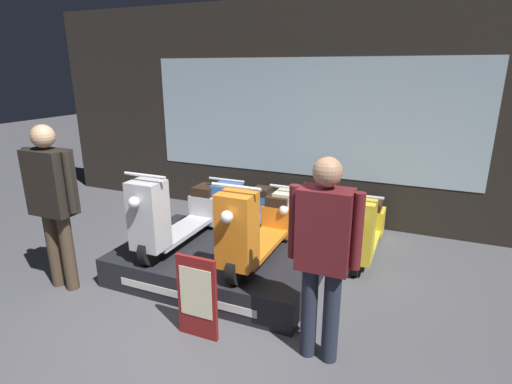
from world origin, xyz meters
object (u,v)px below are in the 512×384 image
Objects in this scene: scooter_backrow_0 at (244,211)px; scooter_display_right at (258,228)px; scooter_backrow_1 at (301,220)px; scooter_backrow_2 at (364,229)px; person_right_browsing at (323,248)px; person_left_browsing at (52,194)px; price_sign_board at (197,297)px; scooter_display_left at (178,215)px.

scooter_display_right is at bearing -59.04° from scooter_backrow_0.
scooter_backrow_1 and scooter_backrow_2 have the same top height.
person_right_browsing reaches higher than scooter_backrow_1.
person_left_browsing is at bearing -156.95° from scooter_display_right.
price_sign_board is at bearing -5.26° from person_left_browsing.
scooter_backrow_0 is 2.43m from person_left_browsing.
scooter_backrow_0 is 0.81m from scooter_backrow_1.
scooter_backrow_1 is at bearing 85.20° from scooter_display_right.
scooter_display_right is at bearing -94.80° from scooter_backrow_1.
person_left_browsing reaches higher than scooter_display_right.
person_left_browsing is 1.05× the size of person_right_browsing.
person_left_browsing is 2.78m from person_right_browsing.
scooter_display_right is 1.42m from scooter_backrow_0.
scooter_display_right is at bearing 80.78° from price_sign_board.
person_left_browsing reaches higher than scooter_backrow_2.
scooter_backrow_0 is at bearing 180.00° from scooter_backrow_2.
scooter_backrow_0 is 0.95× the size of person_right_browsing.
person_left_browsing is (-1.19, -2.00, 0.68)m from scooter_backrow_0.
person_right_browsing is (1.85, -0.81, 0.28)m from scooter_display_left.
person_left_browsing is (-1.91, -0.81, 0.36)m from scooter_display_right.
scooter_backrow_2 reaches higher than price_sign_board.
scooter_backrow_2 is 0.90× the size of person_left_browsing.
scooter_backrow_1 is at bearing 0.00° from scooter_backrow_0.
scooter_backrow_2 is at bearing 52.49° from scooter_display_right.
scooter_display_right reaches higher than scooter_backrow_2.
person_right_browsing is (1.58, -2.00, 0.60)m from scooter_backrow_0.
scooter_display_left is at bearing -102.71° from scooter_backrow_0.
person_left_browsing is at bearing 174.74° from price_sign_board.
scooter_backrow_0 reaches higher than price_sign_board.
scooter_display_right is (0.98, 0.00, 0.00)m from scooter_display_left.
price_sign_board is (-0.26, -2.16, 0.02)m from scooter_backrow_1.
scooter_backrow_1 is at bearing 111.01° from person_right_browsing.
scooter_backrow_0 is at bearing 180.00° from scooter_backrow_1.
person_right_browsing is 2.18× the size of price_sign_board.
person_left_browsing is at bearing 180.00° from person_right_browsing.
scooter_backrow_1 is at bearing 44.91° from person_left_browsing.
person_left_browsing is (-2.82, -2.00, 0.68)m from scooter_backrow_2.
person_right_browsing reaches higher than scooter_display_left.
scooter_display_left is at bearing 156.32° from person_right_browsing.
price_sign_board is (-1.07, -2.16, 0.02)m from scooter_backrow_2.
scooter_display_right is 2.10m from person_left_browsing.
scooter_backrow_1 is at bearing 180.00° from scooter_backrow_2.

